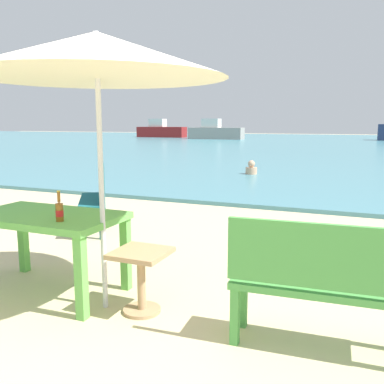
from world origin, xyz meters
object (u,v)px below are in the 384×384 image
Objects in this scene: swimmer_person at (251,169)px; beer_bottle_amber at (59,211)px; boat_cargo_ship at (215,132)px; bench_teal_center at (97,194)px; boat_sailboat at (161,131)px; patio_umbrella at (97,55)px; bench_green_left at (317,279)px; side_table_wood at (141,272)px; picnic_table_green at (46,225)px.

beer_bottle_amber is at bearing -85.33° from swimmer_person.
boat_cargo_ship is (-10.19, 25.41, 0.52)m from swimmer_person.
bench_teal_center is 38.55m from boat_sailboat.
boat_sailboat is (-6.94, 2.38, 0.01)m from boat_cargo_ship.
boat_sailboat is at bearing 116.27° from patio_umbrella.
boat_sailboat is (-18.26, 36.99, -1.35)m from patio_umbrella.
bench_green_left is (2.12, 0.06, -0.31)m from beer_bottle_amber.
beer_bottle_amber is 0.12× the size of patio_umbrella.
boat_cargo_ship is (-11.65, 34.57, 0.41)m from side_table_wood.
picnic_table_green is 9.14m from swimmer_person.
bench_green_left is 9.70m from swimmer_person.
patio_umbrella is 36.44m from boat_cargo_ship.
boat_sailboat reaches higher than bench_teal_center.
boat_sailboat reaches higher than bench_green_left.
boat_sailboat is at bearing 118.39° from bench_green_left.
beer_bottle_amber is at bearing -168.00° from side_table_wood.
bench_teal_center reaches higher than side_table_wood.
boat_cargo_ship is 7.34m from boat_sailboat.
bench_teal_center is at bearing 114.14° from picnic_table_green.
beer_bottle_amber is at bearing -64.25° from boat_sailboat.
boat_cargo_ship is (-10.95, 34.72, -0.09)m from beer_bottle_amber.
boat_sailboat is at bearing 121.65° from swimmer_person.
swimmer_person is (-2.89, 9.25, -0.30)m from bench_green_left.
swimmer_person is at bearing 107.32° from bench_green_left.
picnic_table_green is at bearing 173.50° from patio_umbrella.
side_table_wood is at bearing 6.75° from patio_umbrella.
side_table_wood is 0.45× the size of bench_teal_center.
side_table_wood is at bearing 176.38° from bench_green_left.
side_table_wood is at bearing -80.94° from swimmer_person.
side_table_wood is at bearing -63.29° from boat_sailboat.
swimmer_person is at bearing 99.06° from side_table_wood.
side_table_wood is 0.10× the size of boat_cargo_ship.
boat_sailboat is (-16.62, 34.79, 0.23)m from bench_teal_center.
boat_sailboat is (-20.02, 37.04, 0.23)m from bench_green_left.
boat_cargo_ship is at bearing 108.10° from patio_umbrella.
bench_green_left is (1.43, -0.09, 0.19)m from side_table_wood.
beer_bottle_amber is 0.22× the size of bench_teal_center.
side_table_wood is 2.94m from bench_teal_center.
boat_cargo_ship is at bearing 108.63° from side_table_wood.
beer_bottle_amber reaches higher than picnic_table_green.
patio_umbrella is 0.44× the size of boat_cargo_ship.
boat_cargo_ship is (-9.68, 32.41, 0.22)m from bench_teal_center.
beer_bottle_amber is 0.87m from side_table_wood.
picnic_table_green is 1.07m from side_table_wood.
boat_sailboat reaches higher than beer_bottle_amber.
bench_teal_center is at bearing -64.47° from boat_sailboat.
beer_bottle_amber reaches higher than bench_green_left.
side_table_wood is 0.44× the size of bench_green_left.
boat_sailboat reaches higher than picnic_table_green.
patio_umbrella is at bearing 16.78° from beer_bottle_amber.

